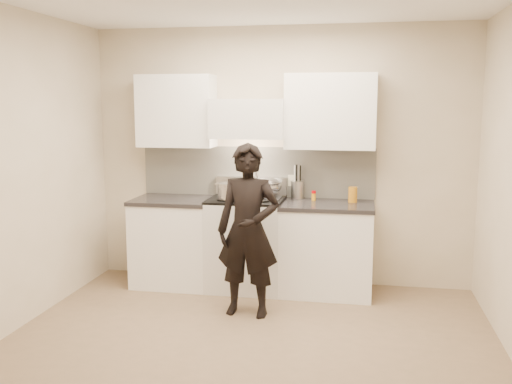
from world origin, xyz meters
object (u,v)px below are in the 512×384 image
at_px(counter_right, 327,248).
at_px(wok, 265,186).
at_px(utensil_crock, 297,188).
at_px(person, 248,231).
at_px(stove, 246,243).

xyz_separation_m(counter_right, wok, (-0.66, 0.13, 0.60)).
bearing_deg(utensil_crock, counter_right, -35.46).
relative_size(utensil_crock, person, 0.23).
distance_m(utensil_crock, person, 1.07).
relative_size(wok, person, 0.29).
height_order(stove, utensil_crock, utensil_crock).
distance_m(counter_right, wok, 0.90).
height_order(counter_right, wok, wok).
bearing_deg(utensil_crock, wok, -162.60).
relative_size(counter_right, wok, 2.01).
height_order(stove, counter_right, stove).
relative_size(counter_right, person, 0.59).
distance_m(counter_right, utensil_crock, 0.70).
distance_m(counter_right, person, 1.05).
distance_m(wok, person, 0.92).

